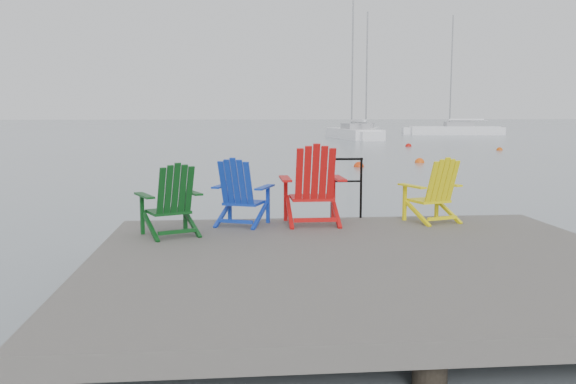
{
  "coord_description": "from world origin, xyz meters",
  "views": [
    {
      "loc": [
        -1.45,
        -6.38,
        2.05
      ],
      "look_at": [
        -0.58,
        2.84,
        0.85
      ],
      "focal_mm": 38.0,
      "sensor_mm": 36.0,
      "label": 1
    }
  ],
  "objects": [
    {
      "name": "sailboat_far",
      "position": [
        20.07,
        51.0,
        0.36
      ],
      "size": [
        8.56,
        3.17,
        11.55
      ],
      "rotation": [
        0.0,
        0.0,
        1.45
      ],
      "color": "white",
      "rests_on": "ground"
    },
    {
      "name": "buoy_d",
      "position": [
        9.54,
        30.65,
        0.0
      ],
      "size": [
        0.4,
        0.4,
        0.4
      ],
      "primitive_type": "sphere",
      "color": "red",
      "rests_on": "ground"
    },
    {
      "name": "chair_green",
      "position": [
        -2.21,
        1.32,
        0.96
      ],
      "size": [
        0.9,
        0.86,
        0.92
      ],
      "rotation": [
        0.0,
        0.0,
        0.42
      ],
      "color": "#0B3E13",
      "rests_on": "dock"
    },
    {
      "name": "sailboat_mid",
      "position": [
        10.28,
        46.25,
        0.36
      ],
      "size": [
        4.23,
        8.2,
        11.03
      ],
      "rotation": [
        0.0,
        0.0,
        -0.29
      ],
      "color": "white",
      "rests_on": "ground"
    },
    {
      "name": "buoy_b",
      "position": [
        3.45,
        16.64,
        0.0
      ],
      "size": [
        0.4,
        0.4,
        0.4
      ],
      "primitive_type": "sphere",
      "color": "red",
      "rests_on": "ground"
    },
    {
      "name": "dock",
      "position": [
        0.0,
        0.0,
        0.35
      ],
      "size": [
        6.0,
        5.0,
        1.4
      ],
      "color": "#2F2C2A",
      "rests_on": "ground"
    },
    {
      "name": "chair_red",
      "position": [
        -0.32,
        1.95,
        1.06
      ],
      "size": [
        0.88,
        0.82,
        1.11
      ],
      "rotation": [
        0.0,
        0.0,
        0.0
      ],
      "color": "red",
      "rests_on": "dock"
    },
    {
      "name": "buoy_c",
      "position": [
        13.49,
        26.37,
        0.0
      ],
      "size": [
        0.35,
        0.35,
        0.35
      ],
      "primitive_type": "sphere",
      "color": "#D34F0C",
      "rests_on": "ground"
    },
    {
      "name": "chair_yellow",
      "position": [
        1.43,
        1.99,
        0.96
      ],
      "size": [
        0.87,
        0.83,
        0.91
      ],
      "rotation": [
        0.0,
        0.0,
        0.33
      ],
      "color": "yellow",
      "rests_on": "dock"
    },
    {
      "name": "buoy_a",
      "position": [
        6.4,
        18.39,
        0.0
      ],
      "size": [
        0.4,
        0.4,
        0.4
      ],
      "primitive_type": "sphere",
      "color": "#F5560E",
      "rests_on": "ground"
    },
    {
      "name": "handrail",
      "position": [
        0.25,
        2.45,
        1.04
      ],
      "size": [
        0.48,
        0.04,
        0.9
      ],
      "color": "black",
      "rests_on": "dock"
    },
    {
      "name": "sailboat_near",
      "position": [
        8.54,
        42.97,
        0.35
      ],
      "size": [
        3.2,
        9.25,
        12.43
      ],
      "rotation": [
        0.0,
        0.0,
        0.09
      ],
      "color": "white",
      "rests_on": "ground"
    },
    {
      "name": "chair_blue",
      "position": [
        -1.32,
        1.99,
        0.97
      ],
      "size": [
        0.9,
        0.86,
        0.93
      ],
      "rotation": [
        0.0,
        0.0,
        -0.39
      ],
      "color": "#1032AE",
      "rests_on": "dock"
    },
    {
      "name": "ground",
      "position": [
        0.0,
        0.0,
        0.0
      ],
      "size": [
        400.0,
        400.0,
        0.0
      ],
      "primitive_type": "plane",
      "color": "slate",
      "rests_on": "ground"
    }
  ]
}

